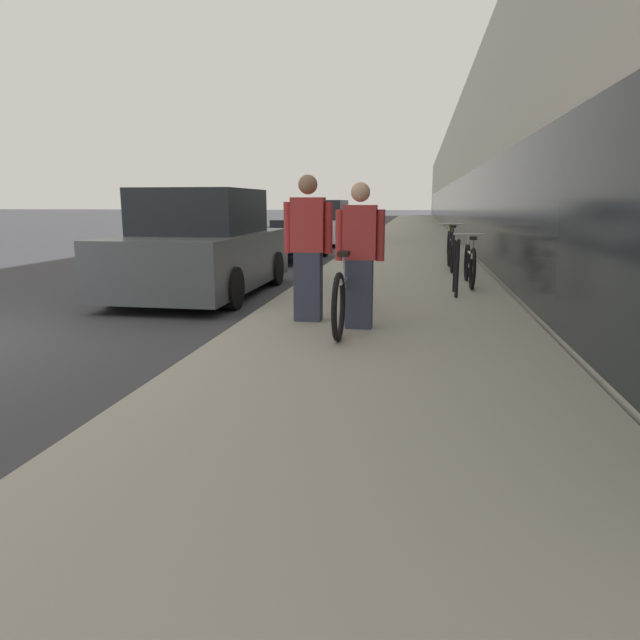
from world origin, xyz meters
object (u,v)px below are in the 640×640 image
Objects in this scene: bike_rack_hoop at (456,260)px; parked_sedan_curbside at (202,248)px; tandem_bicycle at (350,289)px; vintage_roadster_curbside at (287,243)px; person_bystander at (308,249)px; cruiser_bike_middle at (451,250)px; cruiser_bike_nearest at (470,264)px; parked_sedan_far at (322,224)px; person_rider at (360,256)px; cruiser_bike_farthest at (450,244)px.

parked_sedan_curbside is (-3.98, 0.06, 0.13)m from bike_rack_hoop.
vintage_roadster_curbside is at bearing 108.01° from tandem_bicycle.
tandem_bicycle is 3.23× the size of bike_rack_hoop.
cruiser_bike_middle is (1.92, 5.58, -0.45)m from person_bystander.
person_bystander is 0.95× the size of cruiser_bike_nearest.
cruiser_bike_middle is 0.46× the size of parked_sedan_curbside.
cruiser_bike_middle is at bearing 88.21° from bike_rack_hoop.
parked_sedan_far reaches higher than vintage_roadster_curbside.
bike_rack_hoop is 3.35m from cruiser_bike_middle.
parked_sedan_curbside is at bearing -166.28° from cruiser_bike_nearest.
cruiser_bike_middle is (0.10, 3.35, -0.12)m from bike_rack_hoop.
bike_rack_hoop is 0.48× the size of cruiser_bike_nearest.
bike_rack_hoop reaches higher than cruiser_bike_nearest.
person_rider is at bearing -115.23° from bike_rack_hoop.
person_rider is at bearing -25.57° from person_bystander.
person_rider is 8.73m from vintage_roadster_curbside.
cruiser_bike_middle reaches higher than vintage_roadster_curbside.
parked_sedan_far is (-4.28, 10.75, 0.23)m from cruiser_bike_nearest.
person_bystander is at bearing -122.32° from cruiser_bike_nearest.
cruiser_bike_farthest is 0.43× the size of vintage_roadster_curbside.
cruiser_bike_nearest is at bearing -68.27° from parked_sedan_far.
person_bystander is 0.37× the size of parked_sedan_far.
cruiser_bike_farthest is (0.11, 2.49, -0.03)m from cruiser_bike_middle.
cruiser_bike_middle is at bearing -64.25° from parked_sedan_far.
bike_rack_hoop is at bearing -92.06° from cruiser_bike_farthest.
parked_sedan_curbside reaches higher than parked_sedan_far.
person_bystander reaches higher than cruiser_bike_farthest.
vintage_roadster_curbside is 6.10m from parked_sedan_far.
person_rider is at bearing -112.22° from cruiser_bike_nearest.
bike_rack_hoop is at bearing 58.58° from tandem_bicycle.
cruiser_bike_middle is at bearing -30.98° from vintage_roadster_curbside.
bike_rack_hoop is 0.49× the size of cruiser_bike_farthest.
tandem_bicycle is 1.45× the size of cruiser_bike_middle.
cruiser_bike_nearest is at bearing -85.30° from cruiser_bike_middle.
cruiser_bike_farthest is 0.38× the size of parked_sedan_far.
cruiser_bike_farthest is 7.34m from parked_sedan_far.
person_rider is 2.81m from bike_rack_hoop.
parked_sedan_far is at bearing 90.83° from vintage_roadster_curbside.
cruiser_bike_nearest is 0.43× the size of parked_sedan_curbside.
vintage_roadster_curbside is 0.89× the size of parked_sedan_far.
cruiser_bike_farthest reaches higher than cruiser_bike_nearest.
bike_rack_hoop is (1.19, 2.53, -0.27)m from person_rider.
cruiser_bike_middle is (1.43, 5.52, 0.02)m from tandem_bicycle.
cruiser_bike_farthest is (1.54, 8.01, -0.02)m from tandem_bicycle.
parked_sedan_far is (-2.18, 14.07, -0.25)m from person_bystander.
tandem_bicycle is 2.55m from bike_rack_hoop.
person_bystander reaches higher than cruiser_bike_nearest.
cruiser_bike_middle is (1.30, 5.87, -0.40)m from person_rider.
person_bystander reaches higher than vintage_roadster_curbside.
cruiser_bike_middle reaches higher than bike_rack_hoop.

